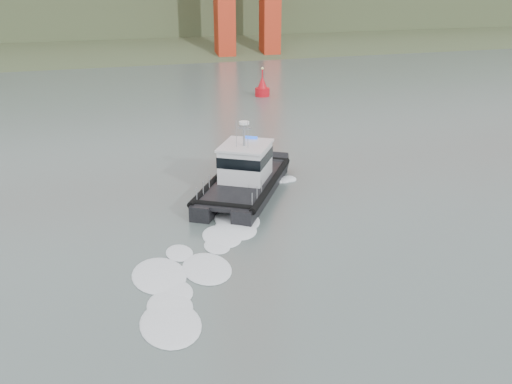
% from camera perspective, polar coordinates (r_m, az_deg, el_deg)
% --- Properties ---
extents(ground, '(400.00, 400.00, 0.00)m').
position_cam_1_polar(ground, '(25.70, 1.68, -11.13)').
color(ground, '#4D5C57').
rests_on(ground, ground).
extents(headlands, '(500.00, 105.36, 27.12)m').
position_cam_1_polar(headlands, '(146.29, -15.78, 17.77)').
color(headlands, '#2E3D23').
rests_on(headlands, ground).
extents(patrol_boat, '(8.76, 10.79, 5.04)m').
position_cam_1_polar(patrol_boat, '(37.41, -1.18, 1.68)').
color(patrol_boat, black).
rests_on(patrol_boat, ground).
extents(nav_buoy, '(1.72, 1.72, 3.58)m').
position_cam_1_polar(nav_buoy, '(68.32, 0.64, 10.35)').
color(nav_buoy, red).
rests_on(nav_buoy, ground).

